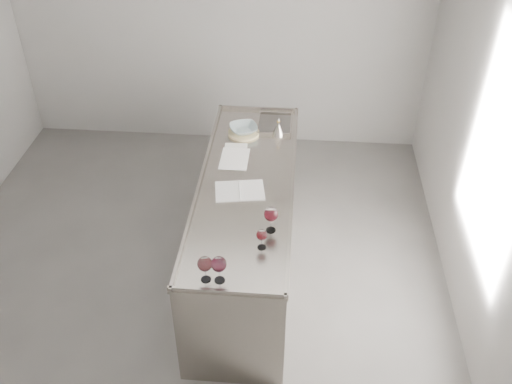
# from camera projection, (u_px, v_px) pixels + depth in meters

# --- Properties ---
(room_shell) EXTENTS (4.54, 5.04, 2.84)m
(room_shell) POSITION_uv_depth(u_px,v_px,m) (172.00, 152.00, 4.06)
(room_shell) COLOR #52504D
(room_shell) RESTS_ON ground
(counter) EXTENTS (0.77, 2.42, 0.97)m
(counter) POSITION_uv_depth(u_px,v_px,m) (247.00, 227.00, 4.83)
(counter) COLOR gray
(counter) RESTS_ON ground
(wine_glass_left) EXTENTS (0.10, 0.10, 0.19)m
(wine_glass_left) POSITION_uv_depth(u_px,v_px,m) (205.00, 264.00, 3.62)
(wine_glass_left) COLOR white
(wine_glass_left) RESTS_ON counter
(wine_glass_middle) EXTENTS (0.10, 0.10, 0.20)m
(wine_glass_middle) POSITION_uv_depth(u_px,v_px,m) (219.00, 265.00, 3.61)
(wine_glass_middle) COLOR white
(wine_glass_middle) RESTS_ON counter
(wine_glass_right) EXTENTS (0.10, 0.10, 0.20)m
(wine_glass_right) POSITION_uv_depth(u_px,v_px,m) (271.00, 215.00, 4.00)
(wine_glass_right) COLOR white
(wine_glass_right) RESTS_ON counter
(wine_glass_small) EXTENTS (0.08, 0.08, 0.16)m
(wine_glass_small) POSITION_uv_depth(u_px,v_px,m) (262.00, 236.00, 3.88)
(wine_glass_small) COLOR white
(wine_glass_small) RESTS_ON counter
(notebook) EXTENTS (0.42, 0.32, 0.02)m
(notebook) POSITION_uv_depth(u_px,v_px,m) (240.00, 191.00, 4.45)
(notebook) COLOR silver
(notebook) RESTS_ON counter
(loose_paper_top) EXTENTS (0.21, 0.29, 0.00)m
(loose_paper_top) POSITION_uv_depth(u_px,v_px,m) (235.00, 152.00, 4.90)
(loose_paper_top) COLOR white
(loose_paper_top) RESTS_ON counter
(loose_paper_under) EXTENTS (0.24, 0.34, 0.00)m
(loose_paper_under) POSITION_uv_depth(u_px,v_px,m) (235.00, 159.00, 4.81)
(loose_paper_under) COLOR white
(loose_paper_under) RESTS_ON counter
(trivet) EXTENTS (0.37, 0.37, 0.02)m
(trivet) POSITION_uv_depth(u_px,v_px,m) (244.00, 133.00, 5.14)
(trivet) COLOR #CDB984
(trivet) RESTS_ON counter
(ceramic_bowl) EXTENTS (0.31, 0.31, 0.06)m
(ceramic_bowl) POSITION_uv_depth(u_px,v_px,m) (244.00, 129.00, 5.11)
(ceramic_bowl) COLOR #8A9EA1
(ceramic_bowl) RESTS_ON trivet
(wine_funnel) EXTENTS (0.12, 0.12, 0.18)m
(wine_funnel) POSITION_uv_depth(u_px,v_px,m) (278.00, 130.00, 5.09)
(wine_funnel) COLOR #A8A096
(wine_funnel) RESTS_ON counter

